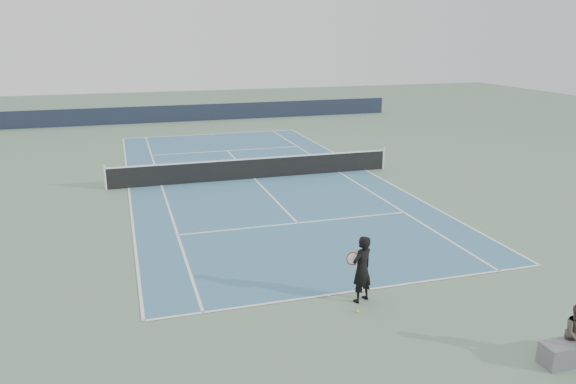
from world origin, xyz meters
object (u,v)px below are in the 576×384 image
object	(u,v)px
tennis_ball	(358,311)
spectator_bench	(576,342)
tennis_net	(254,168)
tennis_player	(362,269)

from	to	relation	value
tennis_ball	spectator_bench	bearing A→B (deg)	-43.35
tennis_net	spectator_bench	bearing A→B (deg)	-80.35
tennis_player	tennis_ball	size ratio (longest dim) A/B	23.86
tennis_player	spectator_bench	bearing A→B (deg)	-50.76
tennis_ball	spectator_bench	size ratio (longest dim) A/B	0.05
tennis_player	spectator_bench	distance (m)	4.79
spectator_bench	tennis_ball	bearing A→B (deg)	136.65
tennis_player	tennis_ball	world-z (taller)	tennis_player
tennis_ball	tennis_player	bearing A→B (deg)	60.10
tennis_player	tennis_ball	bearing A→B (deg)	-119.90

